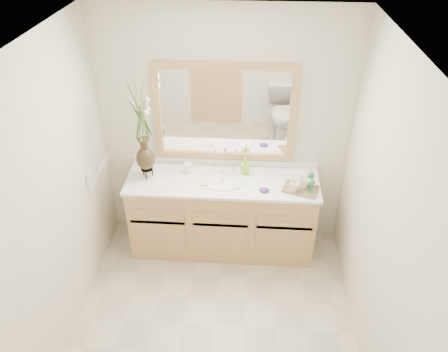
# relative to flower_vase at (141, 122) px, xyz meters

# --- Properties ---
(floor) EXTENTS (2.60, 2.60, 0.00)m
(floor) POSITION_rel_flower_vase_xyz_m (0.73, -1.03, -1.41)
(floor) COLOR #BAB29F
(floor) RESTS_ON ground
(ceiling) EXTENTS (2.40, 2.60, 0.02)m
(ceiling) POSITION_rel_flower_vase_xyz_m (0.73, -1.03, 0.99)
(ceiling) COLOR white
(ceiling) RESTS_ON wall_back
(wall_back) EXTENTS (2.40, 0.02, 2.40)m
(wall_back) POSITION_rel_flower_vase_xyz_m (0.73, 0.27, -0.21)
(wall_back) COLOR silver
(wall_back) RESTS_ON floor
(wall_left) EXTENTS (0.02, 2.60, 2.40)m
(wall_left) POSITION_rel_flower_vase_xyz_m (-0.47, -1.03, -0.21)
(wall_left) COLOR silver
(wall_left) RESTS_ON floor
(wall_right) EXTENTS (0.02, 2.60, 2.40)m
(wall_right) POSITION_rel_flower_vase_xyz_m (1.93, -1.03, -0.21)
(wall_right) COLOR silver
(wall_right) RESTS_ON floor
(vanity) EXTENTS (1.80, 0.55, 0.80)m
(vanity) POSITION_rel_flower_vase_xyz_m (0.73, -0.02, -1.01)
(vanity) COLOR tan
(vanity) RESTS_ON floor
(counter) EXTENTS (1.84, 0.57, 0.03)m
(counter) POSITION_rel_flower_vase_xyz_m (0.73, -0.02, -0.60)
(counter) COLOR white
(counter) RESTS_ON vanity
(sink) EXTENTS (0.38, 0.34, 0.23)m
(sink) POSITION_rel_flower_vase_xyz_m (0.73, -0.04, -0.64)
(sink) COLOR white
(sink) RESTS_ON counter
(mirror) EXTENTS (1.32, 0.04, 0.97)m
(mirror) POSITION_rel_flower_vase_xyz_m (0.73, 0.24, -0.01)
(mirror) COLOR white
(mirror) RESTS_ON wall_back
(switch_plate) EXTENTS (0.02, 0.12, 0.12)m
(switch_plate) POSITION_rel_flower_vase_xyz_m (-0.46, -0.27, -0.43)
(switch_plate) COLOR white
(switch_plate) RESTS_ON wall_left
(flower_vase) EXTENTS (0.21, 0.21, 0.86)m
(flower_vase) POSITION_rel_flower_vase_xyz_m (0.00, 0.00, 0.00)
(flower_vase) COLOR black
(flower_vase) RESTS_ON counter
(tumbler) EXTENTS (0.08, 0.08, 0.10)m
(tumbler) POSITION_rel_flower_vase_xyz_m (0.38, 0.09, -0.53)
(tumbler) COLOR white
(tumbler) RESTS_ON counter
(soap_dish) EXTENTS (0.11, 0.11, 0.03)m
(soap_dish) POSITION_rel_flower_vase_xyz_m (0.56, -0.13, -0.57)
(soap_dish) COLOR white
(soap_dish) RESTS_ON counter
(soap_bottle) EXTENTS (0.08, 0.09, 0.15)m
(soap_bottle) POSITION_rel_flower_vase_xyz_m (0.93, 0.12, -0.51)
(soap_bottle) COLOR #82DD34
(soap_bottle) RESTS_ON counter
(purple_dish) EXTENTS (0.11, 0.10, 0.03)m
(purple_dish) POSITION_rel_flower_vase_xyz_m (1.12, -0.17, -0.57)
(purple_dish) COLOR #49236A
(purple_dish) RESTS_ON counter
(tray) EXTENTS (0.36, 0.30, 0.02)m
(tray) POSITION_rel_flower_vase_xyz_m (1.46, -0.12, -0.57)
(tray) COLOR brown
(tray) RESTS_ON counter
(mug_left) EXTENTS (0.10, 0.09, 0.09)m
(mug_left) POSITION_rel_flower_vase_xyz_m (1.39, -0.16, -0.52)
(mug_left) COLOR white
(mug_left) RESTS_ON tray
(mug_right) EXTENTS (0.13, 0.12, 0.10)m
(mug_right) POSITION_rel_flower_vase_xyz_m (1.49, -0.10, -0.51)
(mug_right) COLOR white
(mug_right) RESTS_ON tray
(goblet_front) EXTENTS (0.06, 0.06, 0.13)m
(goblet_front) POSITION_rel_flower_vase_xyz_m (1.55, -0.17, -0.48)
(goblet_front) COLOR #287843
(goblet_front) RESTS_ON tray
(goblet_back) EXTENTS (0.07, 0.07, 0.15)m
(goblet_back) POSITION_rel_flower_vase_xyz_m (1.55, -0.07, -0.47)
(goblet_back) COLOR #287843
(goblet_back) RESTS_ON tray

